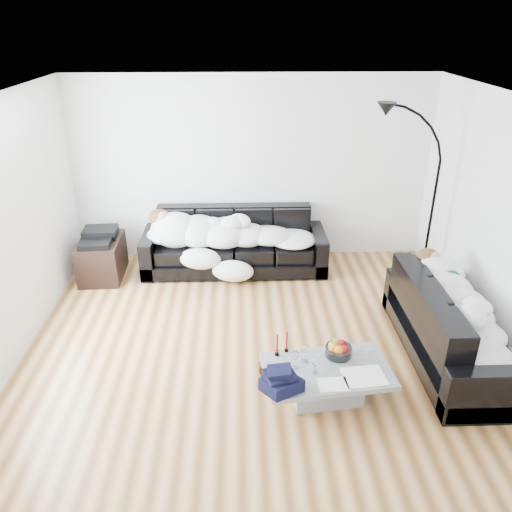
{
  "coord_description": "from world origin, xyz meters",
  "views": [
    {
      "loc": [
        -0.16,
        -4.58,
        3.27
      ],
      "look_at": [
        0.0,
        0.3,
        0.9
      ],
      "focal_mm": 35.0,
      "sensor_mm": 36.0,
      "label": 1
    }
  ],
  "objects_px": {
    "wine_glass_b": "(295,360)",
    "shoes": "(278,362)",
    "coffee_table": "(326,383)",
    "av_cabinet": "(102,258)",
    "candle_left": "(277,345)",
    "floor_lamp": "(432,212)",
    "sleeper_right": "(457,305)",
    "fruit_bowl": "(339,349)",
    "stereo": "(99,236)",
    "sofa_back": "(234,241)",
    "sofa_right": "(453,323)",
    "wine_glass_c": "(315,366)",
    "candle_right": "(287,342)",
    "sleeper_back": "(234,228)",
    "wine_glass_a": "(305,353)"
  },
  "relations": [
    {
      "from": "wine_glass_b",
      "to": "shoes",
      "type": "xyz_separation_m",
      "value": [
        -0.12,
        0.46,
        -0.38
      ]
    },
    {
      "from": "coffee_table",
      "to": "av_cabinet",
      "type": "bearing_deg",
      "value": 136.59
    },
    {
      "from": "coffee_table",
      "to": "candle_left",
      "type": "height_order",
      "value": "candle_left"
    },
    {
      "from": "coffee_table",
      "to": "floor_lamp",
      "type": "height_order",
      "value": "floor_lamp"
    },
    {
      "from": "wine_glass_b",
      "to": "av_cabinet",
      "type": "relative_size",
      "value": 0.23
    },
    {
      "from": "sleeper_right",
      "to": "fruit_bowl",
      "type": "relative_size",
      "value": 6.86
    },
    {
      "from": "shoes",
      "to": "stereo",
      "type": "xyz_separation_m",
      "value": [
        -2.26,
        2.06,
        0.56
      ]
    },
    {
      "from": "sofa_back",
      "to": "sleeper_right",
      "type": "bearing_deg",
      "value": -43.02
    },
    {
      "from": "sofa_right",
      "to": "sleeper_right",
      "type": "xyz_separation_m",
      "value": [
        0.0,
        -0.0,
        0.22
      ]
    },
    {
      "from": "sleeper_right",
      "to": "wine_glass_c",
      "type": "relative_size",
      "value": 11.34
    },
    {
      "from": "fruit_bowl",
      "to": "candle_right",
      "type": "distance_m",
      "value": 0.5
    },
    {
      "from": "sleeper_right",
      "to": "stereo",
      "type": "distance_m",
      "value": 4.52
    },
    {
      "from": "sleeper_right",
      "to": "coffee_table",
      "type": "height_order",
      "value": "sleeper_right"
    },
    {
      "from": "candle_left",
      "to": "stereo",
      "type": "bearing_deg",
      "value": 133.96
    },
    {
      "from": "candle_left",
      "to": "fruit_bowl",
      "type": "bearing_deg",
      "value": -2.26
    },
    {
      "from": "av_cabinet",
      "to": "stereo",
      "type": "xyz_separation_m",
      "value": [
        0.0,
        0.0,
        0.34
      ]
    },
    {
      "from": "floor_lamp",
      "to": "shoes",
      "type": "bearing_deg",
      "value": -152.43
    },
    {
      "from": "sleeper_back",
      "to": "stereo",
      "type": "height_order",
      "value": "sleeper_back"
    },
    {
      "from": "candle_right",
      "to": "av_cabinet",
      "type": "distance_m",
      "value": 3.25
    },
    {
      "from": "sofa_right",
      "to": "stereo",
      "type": "xyz_separation_m",
      "value": [
        -4.08,
        1.94,
        0.2
      ]
    },
    {
      "from": "sofa_back",
      "to": "wine_glass_a",
      "type": "xyz_separation_m",
      "value": [
        0.68,
        -2.6,
        0.02
      ]
    },
    {
      "from": "floor_lamp",
      "to": "wine_glass_c",
      "type": "bearing_deg",
      "value": -140.01
    },
    {
      "from": "sleeper_right",
      "to": "floor_lamp",
      "type": "relative_size",
      "value": 0.83
    },
    {
      "from": "sofa_right",
      "to": "floor_lamp",
      "type": "relative_size",
      "value": 0.97
    },
    {
      "from": "coffee_table",
      "to": "wine_glass_c",
      "type": "xyz_separation_m",
      "value": [
        -0.12,
        -0.05,
        0.25
      ]
    },
    {
      "from": "sofa_right",
      "to": "sofa_back",
      "type": "bearing_deg",
      "value": 46.98
    },
    {
      "from": "wine_glass_a",
      "to": "stereo",
      "type": "bearing_deg",
      "value": 135.79
    },
    {
      "from": "sleeper_right",
      "to": "wine_glass_a",
      "type": "xyz_separation_m",
      "value": [
        -1.59,
        -0.48,
        -0.2
      ]
    },
    {
      "from": "wine_glass_a",
      "to": "stereo",
      "type": "distance_m",
      "value": 3.47
    },
    {
      "from": "candle_right",
      "to": "av_cabinet",
      "type": "xyz_separation_m",
      "value": [
        -2.33,
        2.26,
        -0.17
      ]
    },
    {
      "from": "sofa_back",
      "to": "wine_glass_c",
      "type": "relative_size",
      "value": 16.53
    },
    {
      "from": "stereo",
      "to": "sofa_right",
      "type": "bearing_deg",
      "value": -28.56
    },
    {
      "from": "sofa_back",
      "to": "sleeper_right",
      "type": "height_order",
      "value": "sleeper_right"
    },
    {
      "from": "sofa_right",
      "to": "candle_right",
      "type": "height_order",
      "value": "sofa_right"
    },
    {
      "from": "sleeper_right",
      "to": "wine_glass_c",
      "type": "distance_m",
      "value": 1.67
    },
    {
      "from": "wine_glass_b",
      "to": "coffee_table",
      "type": "bearing_deg",
      "value": -4.49
    },
    {
      "from": "sleeper_back",
      "to": "fruit_bowl",
      "type": "relative_size",
      "value": 8.47
    },
    {
      "from": "sleeper_right",
      "to": "wine_glass_a",
      "type": "height_order",
      "value": "sleeper_right"
    },
    {
      "from": "sleeper_right",
      "to": "wine_glass_c",
      "type": "height_order",
      "value": "sleeper_right"
    },
    {
      "from": "sofa_right",
      "to": "fruit_bowl",
      "type": "bearing_deg",
      "value": 107.62
    },
    {
      "from": "fruit_bowl",
      "to": "candle_left",
      "type": "relative_size",
      "value": 1.11
    },
    {
      "from": "candle_right",
      "to": "wine_glass_b",
      "type": "bearing_deg",
      "value": -77.98
    },
    {
      "from": "sofa_back",
      "to": "wine_glass_c",
      "type": "xyz_separation_m",
      "value": [
        0.75,
        -2.77,
        -0.0
      ]
    },
    {
      "from": "fruit_bowl",
      "to": "wine_glass_a",
      "type": "bearing_deg",
      "value": -166.36
    },
    {
      "from": "wine_glass_b",
      "to": "av_cabinet",
      "type": "height_order",
      "value": "av_cabinet"
    },
    {
      "from": "wine_glass_c",
      "to": "stereo",
      "type": "height_order",
      "value": "stereo"
    },
    {
      "from": "fruit_bowl",
      "to": "stereo",
      "type": "bearing_deg",
      "value": 140.3
    },
    {
      "from": "fruit_bowl",
      "to": "candle_left",
      "type": "bearing_deg",
      "value": 177.74
    },
    {
      "from": "wine_glass_b",
      "to": "av_cabinet",
      "type": "distance_m",
      "value": 3.47
    },
    {
      "from": "sofa_right",
      "to": "candle_right",
      "type": "distance_m",
      "value": 1.78
    }
  ]
}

